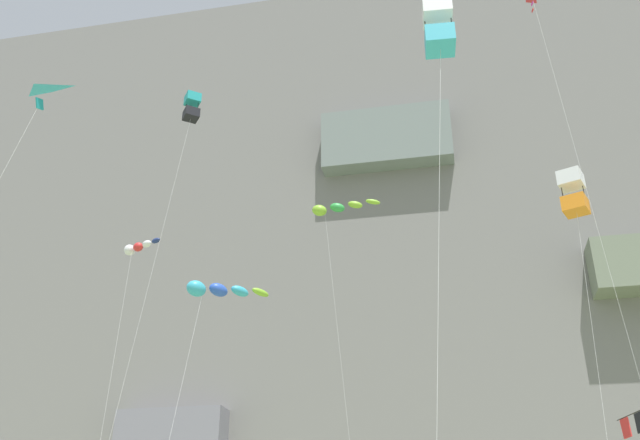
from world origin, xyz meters
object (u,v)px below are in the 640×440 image
object	(u,v)px
kite_box_far_left	(192,108)
kite_delta_far_right	(29,101)
kite_windsock_mid_right	(216,290)
kite_windsock_mid_center	(137,248)
kite_box_upper_mid	(438,27)
kite_box_high_center	(573,193)
kite_windsock_upper_left	(336,208)

from	to	relation	value
kite_box_far_left	kite_delta_far_right	xyz separation A→B (m)	(-2.29, -12.72, -8.20)
kite_windsock_mid_right	kite_delta_far_right	bearing A→B (deg)	-115.04
kite_windsock_mid_center	kite_windsock_mid_right	distance (m)	11.67
kite_windsock_mid_center	kite_windsock_mid_right	bearing A→B (deg)	-36.54
kite_box_upper_mid	kite_box_far_left	distance (m)	24.52
kite_windsock_mid_right	kite_windsock_mid_center	bearing A→B (deg)	143.46
kite_windsock_mid_center	kite_delta_far_right	distance (m)	17.69
kite_windsock_mid_center	kite_box_high_center	world-z (taller)	kite_windsock_mid_center
kite_box_high_center	kite_delta_far_right	bearing A→B (deg)	-160.40
kite_windsock_mid_right	kite_box_high_center	size ratio (longest dim) A/B	0.86
kite_windsock_mid_right	kite_box_high_center	xyz separation A→B (m)	(18.86, -2.84, 2.55)
kite_box_far_left	kite_box_high_center	size ratio (longest dim) A/B	1.51
kite_box_upper_mid	kite_windsock_mid_right	size ratio (longest dim) A/B	1.23
kite_box_upper_mid	kite_box_far_left	size ratio (longest dim) A/B	0.70
kite_box_upper_mid	kite_box_far_left	xyz separation A→B (m)	(-16.10, 15.74, 9.71)
kite_box_far_left	kite_windsock_mid_right	xyz separation A→B (m)	(3.06, -1.26, -13.47)
kite_delta_far_right	kite_windsock_mid_right	bearing A→B (deg)	64.96
kite_windsock_mid_right	kite_box_far_left	bearing A→B (deg)	157.60
kite_windsock_upper_left	kite_box_upper_mid	size ratio (longest dim) A/B	1.28
kite_windsock_upper_left	kite_box_far_left	bearing A→B (deg)	-128.10
kite_box_far_left	kite_delta_far_right	bearing A→B (deg)	-100.20
kite_windsock_mid_right	kite_box_high_center	distance (m)	19.24
kite_box_far_left	kite_delta_far_right	size ratio (longest dim) A/B	1.37
kite_box_upper_mid	kite_box_high_center	distance (m)	13.07
kite_box_far_left	kite_windsock_mid_right	distance (m)	13.87
kite_windsock_upper_left	kite_box_far_left	size ratio (longest dim) A/B	0.90
kite_windsock_upper_left	kite_windsock_mid_right	distance (m)	15.99
kite_delta_far_right	kite_box_high_center	xyz separation A→B (m)	(24.21, 8.62, -2.71)
kite_windsock_mid_center	kite_box_high_center	bearing A→B (deg)	-18.16
kite_windsock_mid_center	kite_windsock_upper_left	size ratio (longest dim) A/B	0.83
kite_delta_far_right	kite_windsock_mid_right	size ratio (longest dim) A/B	1.28
kite_box_upper_mid	kite_delta_far_right	bearing A→B (deg)	170.69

